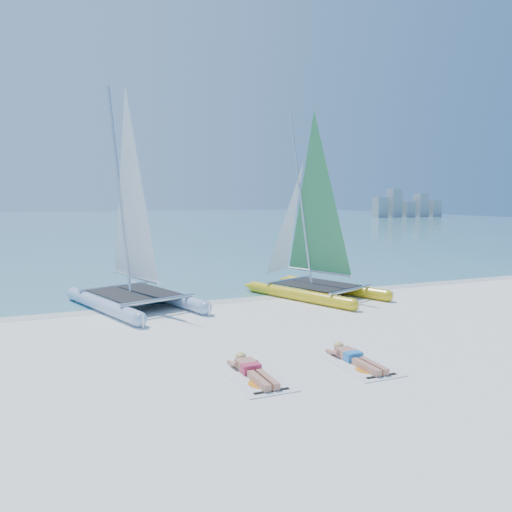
{
  "coord_description": "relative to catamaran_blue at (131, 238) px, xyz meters",
  "views": [
    {
      "loc": [
        -5.69,
        -10.47,
        3.47
      ],
      "look_at": [
        -0.82,
        1.2,
        1.99
      ],
      "focal_mm": 35.0,
      "sensor_mm": 36.0,
      "label": 1
    }
  ],
  "objects": [
    {
      "name": "sunbather_a",
      "position": [
        1.17,
        -7.27,
        -2.07
      ],
      "size": [
        0.37,
        1.73,
        0.26
      ],
      "color": "tan",
      "rests_on": "towel_a"
    },
    {
      "name": "sea",
      "position": [
        3.29,
        57.44,
        -2.18
      ],
      "size": [
        140.0,
        115.0,
        0.01
      ],
      "primitive_type": "cube",
      "color": "#689AAD",
      "rests_on": "ground"
    },
    {
      "name": "ground",
      "position": [
        3.29,
        -5.56,
        -2.19
      ],
      "size": [
        140.0,
        140.0,
        0.0
      ],
      "primitive_type": "plane",
      "color": "white",
      "rests_on": "ground"
    },
    {
      "name": "towel_a",
      "position": [
        1.17,
        -7.46,
        -2.18
      ],
      "size": [
        1.0,
        1.85,
        0.02
      ],
      "primitive_type": "cube",
      "color": "white",
      "rests_on": "ground"
    },
    {
      "name": "catamaran_yellow",
      "position": [
        6.06,
        -0.41,
        -0.05
      ],
      "size": [
        4.06,
        5.5,
        6.79
      ],
      "rotation": [
        0.0,
        0.0,
        0.38
      ],
      "color": "yellow",
      "rests_on": "ground"
    },
    {
      "name": "wet_sand_strip",
      "position": [
        3.29,
        -0.06,
        -2.18
      ],
      "size": [
        140.0,
        1.4,
        0.01
      ],
      "primitive_type": "cube",
      "color": "silver",
      "rests_on": "ground"
    },
    {
      "name": "catamaran_blue",
      "position": [
        0.0,
        0.0,
        0.0
      ],
      "size": [
        4.09,
        5.89,
        7.32
      ],
      "rotation": [
        0.0,
        0.0,
        0.31
      ],
      "color": "silver",
      "rests_on": "ground"
    },
    {
      "name": "distant_skyline",
      "position": [
        57.0,
        56.44,
        -0.25
      ],
      "size": [
        14.0,
        2.0,
        5.0
      ],
      "color": "#99A0A8",
      "rests_on": "ground"
    },
    {
      "name": "sunbather_b",
      "position": [
        3.45,
        -7.4,
        -2.07
      ],
      "size": [
        0.37,
        1.73,
        0.26
      ],
      "color": "tan",
      "rests_on": "towel_b"
    },
    {
      "name": "towel_b",
      "position": [
        3.45,
        -7.59,
        -2.18
      ],
      "size": [
        1.0,
        1.85,
        0.02
      ],
      "primitive_type": "cube",
      "color": "white",
      "rests_on": "ground"
    }
  ]
}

